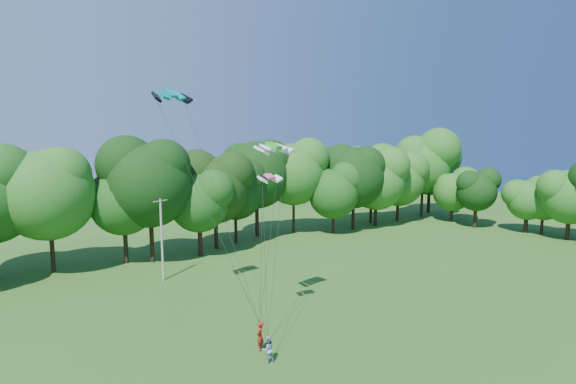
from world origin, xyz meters
TOP-DOWN VIEW (x-y plane):
  - utility_pole at (-4.51, 27.33)m, footprint 1.49×0.68m
  - kite_flyer_left at (-3.43, 10.37)m, footprint 0.82×0.82m
  - kite_flyer_right at (-3.80, 8.73)m, footprint 0.87×0.69m
  - kite_teal at (-5.76, 19.51)m, footprint 3.05×1.75m
  - kite_green at (0.03, 14.33)m, footprint 3.10×1.85m
  - kite_pink at (-1.09, 13.00)m, footprint 1.71×0.85m
  - tree_back_center at (4.49, 35.37)m, footprint 8.75×8.75m
  - tree_back_east at (29.90, 34.61)m, footprint 9.23×9.23m
  - tree_flank_east at (45.29, 18.17)m, footprint 5.89×5.89m

SIDE VIEW (x-z plane):
  - kite_flyer_right at x=-3.80m, z-range 0.00..1.72m
  - kite_flyer_left at x=-3.43m, z-range 0.00..1.92m
  - utility_pole at x=-4.51m, z-range 0.12..7.99m
  - tree_flank_east at x=45.29m, z-range 1.06..9.64m
  - tree_back_center at x=4.49m, z-range 1.58..14.31m
  - tree_back_east at x=29.90m, z-range 1.67..15.10m
  - kite_pink at x=-1.09m, z-range 10.85..11.20m
  - kite_green at x=0.03m, z-range 12.85..13.38m
  - kite_teal at x=-5.76m, z-range 16.56..17.32m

